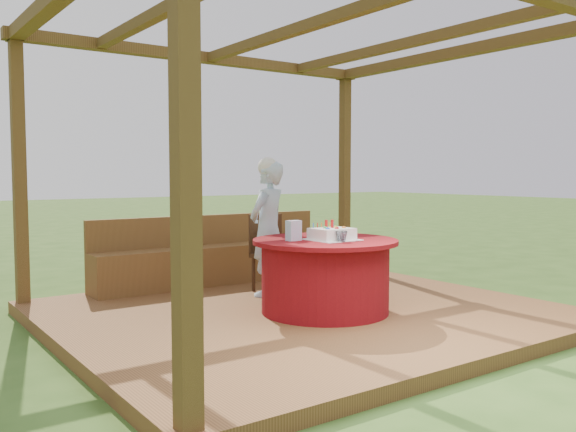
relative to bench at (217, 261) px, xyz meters
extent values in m
plane|color=#2D4D19|center=(0.00, -1.72, -0.38)|extent=(60.00, 60.00, 0.00)
cube|color=brown|center=(0.00, -1.72, -0.32)|extent=(4.50, 4.00, 0.12)
cube|color=brown|center=(-2.13, -3.60, 1.03)|extent=(0.12, 0.12, 2.60)
cube|color=brown|center=(-2.13, 0.16, 1.03)|extent=(0.12, 0.12, 2.60)
cube|color=brown|center=(2.13, 0.16, 1.03)|extent=(0.12, 0.12, 2.60)
cube|color=brown|center=(0.00, 0.16, 2.40)|extent=(4.50, 0.14, 0.12)
cube|color=brown|center=(2.13, -1.72, 2.40)|extent=(0.14, 4.00, 0.12)
cube|color=brown|center=(-1.30, -1.72, 2.40)|extent=(0.10, 3.70, 0.10)
cube|color=brown|center=(0.00, -1.72, 2.40)|extent=(0.10, 3.70, 0.10)
cube|color=brown|center=(1.30, -1.72, 2.40)|extent=(0.10, 3.70, 0.10)
cube|color=brown|center=(0.00, -0.02, -0.04)|extent=(3.00, 0.42, 0.45)
cube|color=brown|center=(0.00, 0.16, 0.36)|extent=(3.00, 0.06, 0.35)
cylinder|color=maroon|center=(0.08, -1.95, 0.06)|extent=(1.19, 1.19, 0.65)
cylinder|color=maroon|center=(0.08, -1.95, 0.40)|extent=(1.35, 1.35, 0.04)
cube|color=#3B2312|center=(0.22, -0.87, 0.13)|extent=(0.44, 0.44, 0.05)
cylinder|color=#3B2312|center=(0.05, -1.01, -0.07)|extent=(0.04, 0.04, 0.40)
cylinder|color=#3B2312|center=(0.36, -1.04, -0.07)|extent=(0.04, 0.04, 0.40)
cylinder|color=#3B2312|center=(0.08, -0.69, -0.07)|extent=(0.04, 0.04, 0.40)
cylinder|color=#3B2312|center=(0.40, -0.73, -0.07)|extent=(0.04, 0.04, 0.40)
cube|color=#3B2312|center=(0.24, -0.69, 0.36)|extent=(0.40, 0.08, 0.45)
imported|color=#92B7D8|center=(0.08, -0.98, 0.45)|extent=(0.62, 0.53, 1.43)
sphere|color=white|center=(0.08, -0.98, 1.10)|extent=(0.21, 0.21, 0.21)
cube|color=white|center=(0.10, -2.03, 0.42)|extent=(0.42, 0.42, 0.01)
cube|color=white|center=(0.10, -2.03, 0.48)|extent=(0.36, 0.29, 0.10)
cylinder|color=red|center=(0.06, -1.99, 0.57)|extent=(0.03, 0.03, 0.07)
cylinder|color=red|center=(0.13, -1.99, 0.57)|extent=(0.03, 0.03, 0.07)
sphere|color=blue|center=(0.00, -2.09, 0.54)|extent=(0.04, 0.04, 0.04)
sphere|color=red|center=(0.10, -2.10, 0.54)|extent=(0.04, 0.04, 0.04)
sphere|color=orange|center=(0.20, -2.08, 0.54)|extent=(0.04, 0.04, 0.04)
sphere|color=green|center=(0.04, -2.01, 0.54)|extent=(0.04, 0.04, 0.04)
sphere|color=yellow|center=(0.17, -2.00, 0.54)|extent=(0.04, 0.04, 0.04)
cube|color=#CF86B3|center=(-0.22, -1.87, 0.51)|extent=(0.13, 0.09, 0.18)
imported|color=silver|center=(0.06, -2.21, 0.47)|extent=(0.11, 0.11, 0.10)
camera|label=1|loc=(-3.46, -6.35, 1.03)|focal=38.00mm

